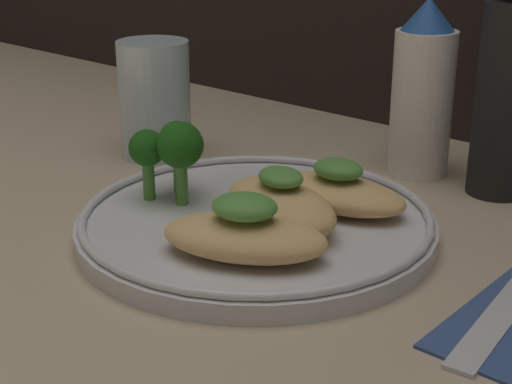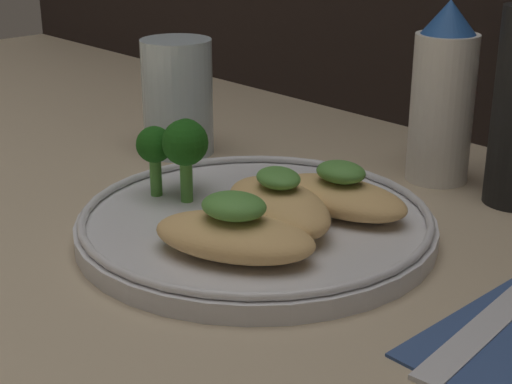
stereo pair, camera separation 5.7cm
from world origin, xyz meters
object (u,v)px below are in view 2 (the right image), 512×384
(broccoli_bunch, at_px, (178,144))
(drinking_glass, at_px, (178,97))
(plate, at_px, (256,223))
(sauce_bottle, at_px, (443,97))

(broccoli_bunch, distance_m, drinking_glass, 0.15)
(plate, height_order, broccoli_bunch, broccoli_bunch)
(sauce_bottle, distance_m, drinking_glass, 0.25)
(plate, bearing_deg, drinking_glass, 157.96)
(broccoli_bunch, distance_m, sauce_bottle, 0.23)
(plate, height_order, sauce_bottle, sauce_bottle)
(plate, xyz_separation_m, drinking_glass, (-0.20, 0.08, 0.04))
(broccoli_bunch, xyz_separation_m, sauce_bottle, (0.09, 0.21, 0.02))
(plate, xyz_separation_m, sauce_bottle, (0.02, 0.20, 0.06))
(broccoli_bunch, height_order, drinking_glass, drinking_glass)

